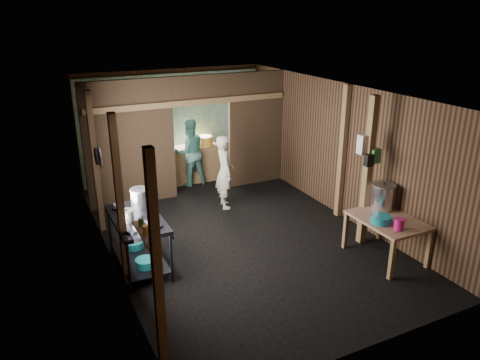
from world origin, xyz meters
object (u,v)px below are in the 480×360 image
gas_range (139,242)px  pink_bucket (399,224)px  stock_pot (383,197)px  stove_pot_large (140,198)px  yellow_tub (205,141)px  cook (225,172)px  prep_table (386,238)px

gas_range → pink_bucket: pink_bucket is taller
stock_pot → pink_bucket: size_ratio=2.55×
stove_pot_large → stock_pot: (3.72, -1.54, -0.09)m
gas_range → yellow_tub: (2.49, 3.36, 0.52)m
stove_pot_large → cook: cook is taller
prep_table → yellow_tub: bearing=104.1°
pink_bucket → cook: 3.72m
gas_range → stock_pot: bearing=-16.2°
gas_range → cook: size_ratio=0.96×
pink_bucket → yellow_tub: size_ratio=0.47×
cook → stove_pot_large: bearing=131.2°
yellow_tub → prep_table: bearing=-75.9°
prep_table → stove_pot_large: 4.07m
cook → gas_range: bearing=136.9°
stock_pot → yellow_tub: bearing=107.4°
stove_pot_large → yellow_tub: 3.75m
pink_bucket → cook: bearing=111.5°
gas_range → yellow_tub: yellow_tub is taller
stock_pot → cook: cook is taller
prep_table → gas_range: bearing=158.1°
stove_pot_large → cook: size_ratio=0.21×
gas_range → stock_pot: 4.08m
gas_range → pink_bucket: 4.04m
gas_range → stove_pot_large: 0.73m
yellow_tub → cook: 1.79m
stove_pot_large → yellow_tub: size_ratio=0.83×
pink_bucket → yellow_tub: 5.34m
stock_pot → pink_bucket: 0.80m
prep_table → cook: 3.46m
prep_table → stock_pot: size_ratio=2.58×
gas_range → pink_bucket: bearing=-27.4°
yellow_tub → gas_range: bearing=-126.5°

